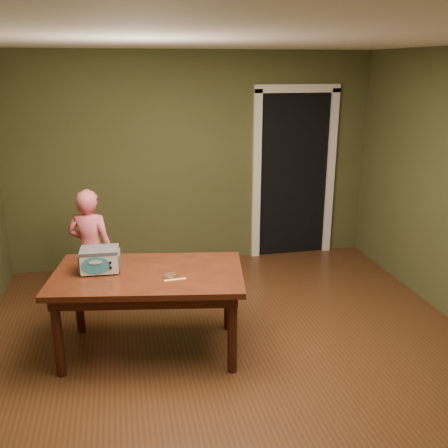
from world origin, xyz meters
The scene contains 8 objects.
floor centered at (0.00, 0.00, 0.00)m, with size 5.00×5.00×0.00m, color #512C17.
room_shell centered at (0.00, 0.00, 1.71)m, with size 4.52×5.02×2.61m.
doorway centered at (1.30, 2.78, 1.06)m, with size 1.10×0.66×2.25m.
dining_table centered at (-0.72, 0.43, 0.65)m, with size 1.73×1.16×0.75m.
toy_oven centered at (-1.11, 0.53, 0.86)m, with size 0.35×0.25×0.21m.
baking_pan centered at (-0.54, 0.30, 0.76)m, with size 0.10×0.10×0.02m.
spatula centered at (-0.51, 0.22, 0.75)m, with size 0.18×0.03×0.01m, color #EBE866.
child centered at (-1.23, 1.40, 0.64)m, with size 0.46×0.30×1.27m, color #F16373.
Camera 1 is at (-0.89, -3.51, 2.43)m, focal length 40.00 mm.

